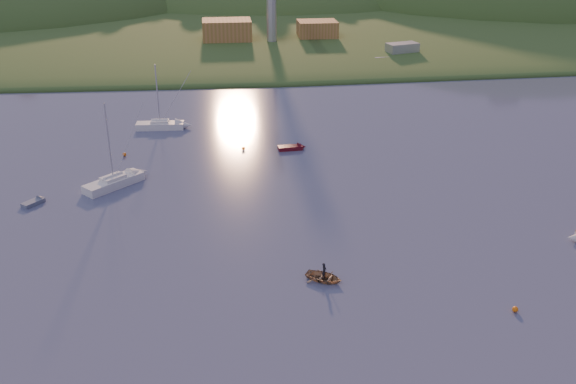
{
  "coord_description": "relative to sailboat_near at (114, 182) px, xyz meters",
  "views": [
    {
      "loc": [
        -10.98,
        -26.0,
        31.23
      ],
      "look_at": [
        -3.68,
        37.93,
        2.22
      ],
      "focal_mm": 40.0,
      "sensor_mm": 36.0,
      "label": 1
    }
  ],
  "objects": [
    {
      "name": "canoe",
      "position": [
        21.72,
        -23.72,
        -0.34
      ],
      "size": [
        4.18,
        3.87,
        0.71
      ],
      "primitive_type": "imported",
      "rotation": [
        0.0,
        0.0,
        1.01
      ],
      "color": "#9E7C57",
      "rests_on": "ground"
    },
    {
      "name": "hill_right",
      "position": [
        118.83,
        148.26,
        -0.69
      ],
      "size": [
        150.0,
        130.0,
        60.0
      ],
      "primitive_type": "ellipsoid",
      "color": "#385221",
      "rests_on": "ground"
    },
    {
      "name": "wharf",
      "position": [
        28.83,
        75.26,
        0.51
      ],
      "size": [
        42.0,
        16.0,
        2.4
      ],
      "primitive_type": "cube",
      "color": "slate",
      "rests_on": "ground"
    },
    {
      "name": "shore_slope",
      "position": [
        23.83,
        118.26,
        -0.69
      ],
      "size": [
        640.0,
        150.0,
        7.0
      ],
      "primitive_type": "ellipsoid",
      "color": "#385221",
      "rests_on": "ground"
    },
    {
      "name": "buoy_0",
      "position": [
        36.83,
        -30.37,
        -0.44
      ],
      "size": [
        0.5,
        0.5,
        0.5
      ],
      "primitive_type": "sphere",
      "color": "orange",
      "rests_on": "ground"
    },
    {
      "name": "buoy_1",
      "position": [
        0.03,
        10.37,
        -0.44
      ],
      "size": [
        0.5,
        0.5,
        0.5
      ],
      "primitive_type": "sphere",
      "color": "orange",
      "rests_on": "ground"
    },
    {
      "name": "buoy_2",
      "position": [
        16.16,
        10.87,
        -0.44
      ],
      "size": [
        0.5,
        0.5,
        0.5
      ],
      "primitive_type": "sphere",
      "color": "orange",
      "rests_on": "ground"
    },
    {
      "name": "red_tender",
      "position": [
        23.38,
        10.38,
        -0.41
      ],
      "size": [
        4.02,
        1.69,
        1.33
      ],
      "rotation": [
        0.0,
        0.0,
        0.09
      ],
      "color": "#580C16",
      "rests_on": "ground"
    },
    {
      "name": "grey_dinghy",
      "position": [
        -8.12,
        -3.61,
        -0.46
      ],
      "size": [
        2.74,
        2.98,
        1.11
      ],
      "rotation": [
        0.0,
        0.0,
        0.88
      ],
      "color": "slate",
      "rests_on": "ground"
    },
    {
      "name": "shed_west",
      "position": [
        15.83,
        76.26,
        4.11
      ],
      "size": [
        11.0,
        8.0,
        4.8
      ],
      "primitive_type": "cube",
      "color": "olive",
      "rests_on": "wharf"
    },
    {
      "name": "shed_east",
      "position": [
        36.83,
        77.26,
        3.71
      ],
      "size": [
        9.0,
        7.0,
        4.0
      ],
      "primitive_type": "cube",
      "color": "olive",
      "rests_on": "wharf"
    },
    {
      "name": "sailboat_far",
      "position": [
        4.08,
        21.55,
        -0.03
      ],
      "size": [
        7.21,
        2.5,
        9.86
      ],
      "rotation": [
        0.0,
        0.0,
        -0.05
      ],
      "color": "white",
      "rests_on": "ground"
    },
    {
      "name": "hillside_trees",
      "position": [
        23.83,
        138.26,
        -0.69
      ],
      "size": [
        280.0,
        50.0,
        32.0
      ],
      "primitive_type": null,
      "color": "#274F1C",
      "rests_on": "ground"
    },
    {
      "name": "work_vessel",
      "position": [
        52.85,
        61.5,
        0.74
      ],
      "size": [
        16.49,
        9.43,
        4.01
      ],
      "rotation": [
        0.0,
        0.0,
        0.26
      ],
      "color": "slate",
      "rests_on": "ground"
    },
    {
      "name": "sailboat_near",
      "position": [
        0.0,
        0.0,
        0.0
      ],
      "size": [
        7.02,
        6.81,
        10.44
      ],
      "rotation": [
        0.0,
        0.0,
        0.76
      ],
      "color": "white",
      "rests_on": "ground"
    },
    {
      "name": "paddler",
      "position": [
        21.72,
        -23.72,
        0.08
      ],
      "size": [
        0.61,
        0.67,
        1.54
      ],
      "primitive_type": "imported",
      "rotation": [
        0.0,
        0.0,
        1.01
      ],
      "color": "black",
      "rests_on": "ground"
    }
  ]
}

